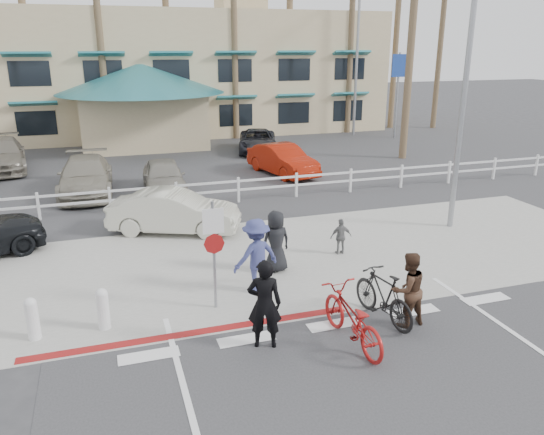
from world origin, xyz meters
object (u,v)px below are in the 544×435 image
object	(u,v)px
sign_post	(214,250)
car_white_sedan	(174,212)
bike_black	(383,296)
bike_red	(352,318)

from	to	relation	value
sign_post	car_white_sedan	size ratio (longest dim) A/B	0.69
bike_black	car_white_sedan	bearing A→B (deg)	-73.76
sign_post	bike_red	distance (m)	3.44
sign_post	bike_black	world-z (taller)	sign_post
sign_post	car_white_sedan	world-z (taller)	sign_post
bike_red	bike_black	size ratio (longest dim) A/B	1.13
bike_red	bike_black	xyz separation A→B (m)	(1.10, 0.68, 0.01)
sign_post	car_white_sedan	xyz separation A→B (m)	(-0.15, 5.61, -0.76)
sign_post	bike_red	world-z (taller)	sign_post
sign_post	bike_red	xyz separation A→B (m)	(2.31, -2.40, -0.87)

